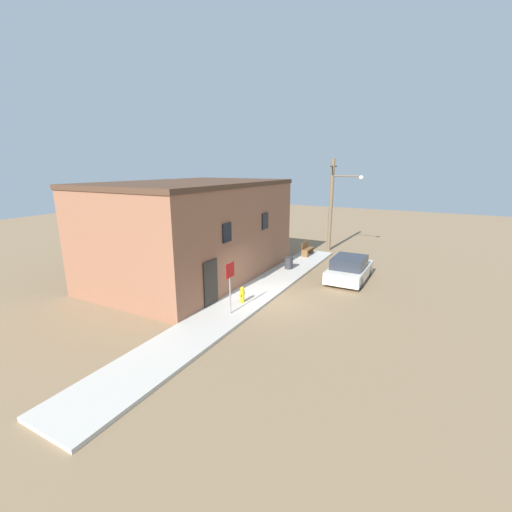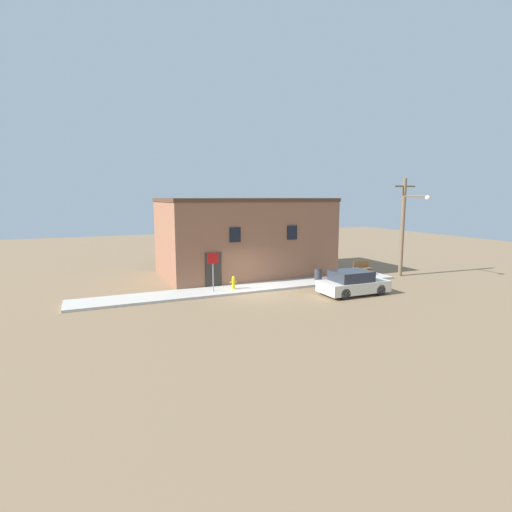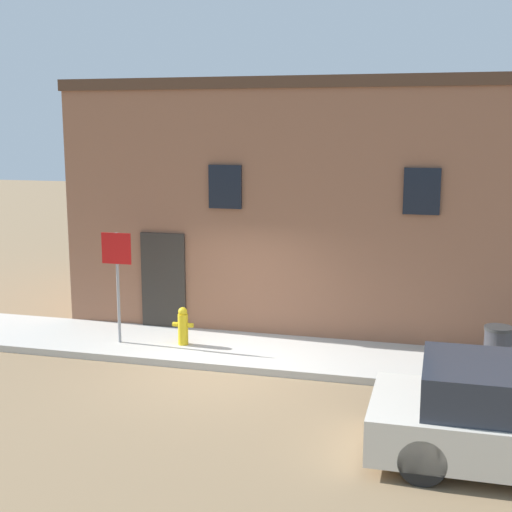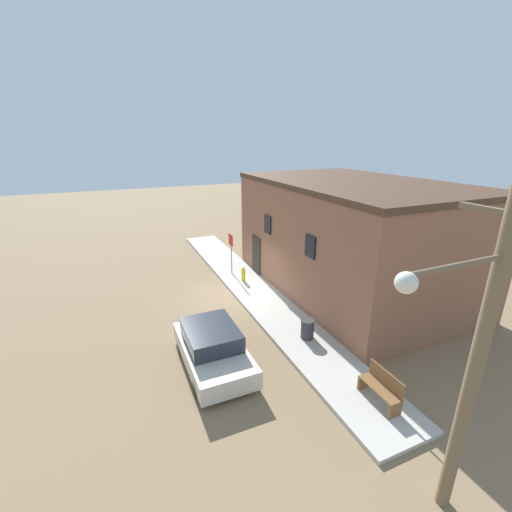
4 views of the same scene
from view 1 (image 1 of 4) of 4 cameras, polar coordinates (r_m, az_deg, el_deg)
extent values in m
plane|color=#846B4C|center=(16.45, 2.60, -7.56)|extent=(80.00, 80.00, 0.00)
cube|color=#BCB7AD|center=(16.89, -0.73, -6.69)|extent=(20.39, 2.16, 0.14)
cube|color=#8E5B42|center=(19.88, -10.31, 3.94)|extent=(11.32, 7.03, 5.20)
cube|color=#4C3323|center=(19.57, -10.68, 11.79)|extent=(11.42, 7.13, 0.24)
cube|color=black|center=(16.13, -4.88, 3.91)|extent=(0.70, 0.08, 0.90)
cube|color=black|center=(19.52, 1.51, 5.84)|extent=(0.70, 0.08, 0.90)
cube|color=#2D2823|center=(15.56, -7.56, -4.68)|extent=(1.00, 0.08, 2.20)
cylinder|color=gold|center=(15.87, -2.31, -6.67)|extent=(0.20, 0.20, 0.63)
sphere|color=gold|center=(15.74, -2.32, -5.43)|extent=(0.18, 0.18, 0.18)
cylinder|color=gold|center=(15.71, -2.61, -6.53)|extent=(0.11, 0.09, 0.09)
cylinder|color=gold|center=(15.96, -2.02, -6.17)|extent=(0.11, 0.09, 0.09)
cylinder|color=gray|center=(14.46, -4.35, -5.44)|extent=(0.06, 0.06, 2.25)
cube|color=red|center=(14.19, -4.34, -2.37)|extent=(0.62, 0.02, 0.62)
cube|color=brown|center=(23.90, 8.10, 0.34)|extent=(0.08, 0.44, 0.44)
cube|color=brown|center=(25.03, 9.09, 0.96)|extent=(0.08, 0.44, 0.44)
cube|color=brown|center=(24.41, 8.63, 1.20)|extent=(1.32, 0.44, 0.04)
cube|color=brown|center=(24.41, 8.21, 1.86)|extent=(1.32, 0.04, 0.49)
cylinder|color=#333338|center=(21.06, 5.48, -1.20)|extent=(0.49, 0.49, 0.68)
cylinder|color=#2D2D2D|center=(20.96, 5.51, -0.23)|extent=(0.52, 0.52, 0.06)
cylinder|color=brown|center=(26.28, 12.36, 8.17)|extent=(0.27, 0.27, 6.78)
cylinder|color=brown|center=(25.87, 14.87, 12.75)|extent=(0.10, 2.06, 0.10)
sphere|color=silver|center=(25.65, 17.14, 12.36)|extent=(0.32, 0.32, 0.32)
cube|color=brown|center=(26.13, 12.71, 14.38)|extent=(1.80, 0.10, 0.10)
cylinder|color=black|center=(21.36, 13.81, -1.82)|extent=(0.62, 0.20, 0.62)
cylinder|color=black|center=(21.03, 18.27, -2.41)|extent=(0.62, 0.20, 0.62)
cylinder|color=black|center=(19.14, 11.95, -3.64)|extent=(0.62, 0.20, 0.62)
cylinder|color=black|center=(18.77, 16.92, -4.34)|extent=(0.62, 0.20, 0.62)
cube|color=beige|center=(20.00, 15.30, -2.52)|extent=(3.87, 1.90, 0.63)
cube|color=#282D38|center=(19.65, 15.28, -0.99)|extent=(2.13, 1.67, 0.57)
camera|label=2|loc=(14.83, 98.93, -5.26)|focal=28.00mm
camera|label=3|loc=(18.49, 45.21, 4.95)|focal=50.00mm
camera|label=4|loc=(28.33, 26.29, 15.57)|focal=24.00mm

